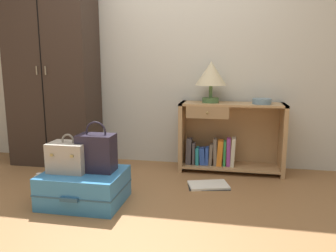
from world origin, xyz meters
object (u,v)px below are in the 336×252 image
at_px(bookshelf, 227,139).
at_px(open_book_on_floor, 208,185).
at_px(suitcase_large, 85,187).
at_px(bottle, 40,186).
at_px(wardrobe, 53,70).
at_px(bowl, 262,101).
at_px(train_case, 69,157).
at_px(handbag, 97,152).
at_px(table_lamp, 211,75).

height_order(bookshelf, open_book_on_floor, bookshelf).
relative_size(suitcase_large, bottle, 3.01).
relative_size(wardrobe, bookshelf, 1.97).
height_order(bookshelf, bottle, bookshelf).
distance_m(bookshelf, bottle, 1.86).
xyz_separation_m(bowl, train_case, (-1.56, -1.05, -0.37)).
bearing_deg(bowl, handbag, -143.49).
bearing_deg(open_book_on_floor, suitcase_large, -149.64).
xyz_separation_m(bookshelf, train_case, (-1.22, -1.08, 0.04)).
xyz_separation_m(wardrobe, table_lamp, (1.73, 0.06, -0.04)).
relative_size(wardrobe, open_book_on_floor, 5.02).
bearing_deg(handbag, bowl, 36.51).
distance_m(wardrobe, handbag, 1.47).
distance_m(handbag, open_book_on_floor, 1.09).
distance_m(bookshelf, train_case, 1.64).
bearing_deg(bowl, suitcase_large, -144.30).
distance_m(table_lamp, handbag, 1.45).
xyz_separation_m(handbag, open_book_on_floor, (0.86, 0.52, -0.41)).
bearing_deg(open_book_on_floor, train_case, -151.95).
distance_m(bottle, open_book_on_floor, 1.48).
relative_size(table_lamp, bottle, 1.99).
bearing_deg(train_case, table_lamp, 45.89).
bearing_deg(table_lamp, wardrobe, -178.16).
height_order(bookshelf, handbag, bookshelf).
distance_m(bowl, open_book_on_floor, 1.00).
bearing_deg(wardrobe, table_lamp, 1.84).
bearing_deg(open_book_on_floor, wardrobe, 165.66).
xyz_separation_m(suitcase_large, open_book_on_floor, (0.96, 0.56, -0.12)).
relative_size(handbag, bottle, 1.92).
bearing_deg(wardrobe, bowl, 0.60).
relative_size(suitcase_large, train_case, 2.07).
height_order(suitcase_large, train_case, train_case).
bearing_deg(open_book_on_floor, table_lamp, 93.50).
height_order(wardrobe, table_lamp, wardrobe).
distance_m(wardrobe, suitcase_large, 1.58).
height_order(table_lamp, open_book_on_floor, table_lamp).
distance_m(bookshelf, handbag, 1.44).
bearing_deg(suitcase_large, bottle, 175.87).
relative_size(wardrobe, handbag, 5.18).
relative_size(suitcase_large, handbag, 1.57).
bearing_deg(bookshelf, bottle, -145.66).
height_order(wardrobe, bowl, wardrobe).
height_order(table_lamp, train_case, table_lamp).
relative_size(bowl, suitcase_large, 0.29).
bearing_deg(wardrobe, open_book_on_floor, -14.34).
bearing_deg(bowl, wardrobe, -179.40).
xyz_separation_m(table_lamp, bottle, (-1.35, -1.04, -0.91)).
distance_m(table_lamp, train_case, 1.63).
bearing_deg(train_case, suitcase_large, 5.45).
height_order(bowl, handbag, bowl).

